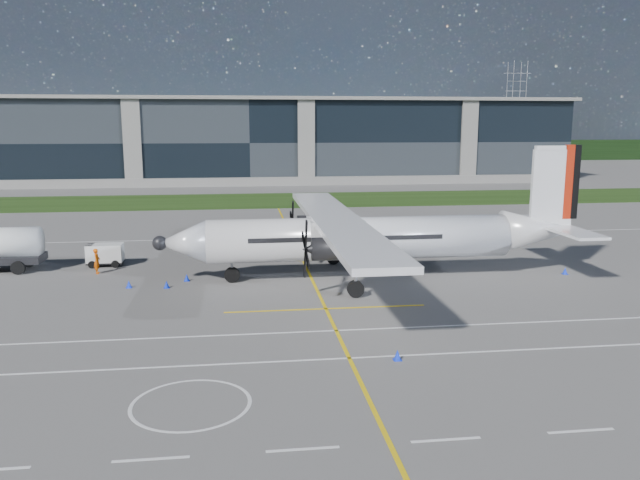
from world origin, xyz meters
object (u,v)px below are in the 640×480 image
(pylon_east, at_px, (515,110))
(safety_cone_stbdwing, at_px, (315,235))
(safety_cone_nose_port, at_px, (167,284))
(ground_crew_person, at_px, (97,259))
(safety_cone_portwing, at_px, (397,355))
(safety_cone_tail, at_px, (565,271))
(safety_cone_nose_stbd, at_px, (187,277))
(baggage_tug, at_px, (105,255))
(turboprop_aircraft, at_px, (375,213))
(safety_cone_fwd, at_px, (129,284))

(pylon_east, xyz_separation_m, safety_cone_stbdwing, (-79.79, -132.72, -14.75))
(safety_cone_nose_port, distance_m, safety_cone_stbdwing, 21.02)
(ground_crew_person, height_order, safety_cone_portwing, ground_crew_person)
(pylon_east, height_order, safety_cone_nose_port, pylon_east)
(safety_cone_tail, xyz_separation_m, safety_cone_nose_stbd, (-27.27, 1.50, 0.00))
(safety_cone_stbdwing, bearing_deg, baggage_tug, -150.93)
(ground_crew_person, relative_size, safety_cone_tail, 4.28)
(turboprop_aircraft, relative_size, ground_crew_person, 14.56)
(safety_cone_fwd, relative_size, safety_cone_nose_stbd, 1.00)
(safety_cone_nose_port, bearing_deg, safety_cone_portwing, -50.41)
(safety_cone_nose_port, height_order, safety_cone_tail, same)
(turboprop_aircraft, relative_size, safety_cone_tail, 62.31)
(baggage_tug, relative_size, safety_cone_portwing, 5.68)
(pylon_east, distance_m, turboprop_aircraft, 168.23)
(baggage_tug, xyz_separation_m, safety_cone_portwing, (17.52, -22.04, -0.60))
(safety_cone_fwd, relative_size, safety_cone_portwing, 1.00)
(safety_cone_tail, xyz_separation_m, safety_cone_stbdwing, (-16.33, 16.90, 0.00))
(safety_cone_fwd, height_order, safety_cone_nose_stbd, same)
(pylon_east, xyz_separation_m, turboprop_aircraft, (-77.56, -148.93, -10.33))
(safety_cone_portwing, bearing_deg, safety_cone_fwd, 134.23)
(baggage_tug, bearing_deg, safety_cone_fwd, -67.52)
(safety_cone_stbdwing, height_order, safety_cone_portwing, same)
(turboprop_aircraft, bearing_deg, ground_crew_person, 168.95)
(baggage_tug, relative_size, safety_cone_tail, 5.68)
(safety_cone_nose_port, relative_size, safety_cone_fwd, 1.00)
(safety_cone_portwing, bearing_deg, safety_cone_nose_stbd, 123.66)
(ground_crew_person, distance_m, safety_cone_portwing, 26.24)
(safety_cone_portwing, distance_m, safety_cone_nose_stbd, 19.69)
(safety_cone_tail, bearing_deg, safety_cone_portwing, -137.69)
(baggage_tug, xyz_separation_m, safety_cone_tail, (33.87, -7.15, -0.60))
(turboprop_aircraft, distance_m, safety_cone_nose_stbd, 13.92)
(pylon_east, bearing_deg, safety_cone_fwd, -122.28)
(turboprop_aircraft, bearing_deg, safety_cone_stbdwing, 97.84)
(safety_cone_stbdwing, xyz_separation_m, safety_cone_nose_stbd, (-10.94, -15.40, 0.00))
(ground_crew_person, bearing_deg, safety_cone_nose_stbd, -117.51)
(ground_crew_person, bearing_deg, safety_cone_tail, -100.49)
(safety_cone_nose_port, height_order, safety_cone_nose_stbd, same)
(pylon_east, relative_size, safety_cone_tail, 60.00)
(turboprop_aircraft, bearing_deg, safety_cone_fwd, -178.07)
(safety_cone_stbdwing, bearing_deg, safety_cone_tail, -46.00)
(baggage_tug, height_order, safety_cone_nose_port, baggage_tug)
(safety_cone_nose_port, distance_m, safety_cone_fwd, 2.55)
(safety_cone_fwd, height_order, safety_cone_stbdwing, same)
(turboprop_aircraft, height_order, baggage_tug, turboprop_aircraft)
(turboprop_aircraft, bearing_deg, safety_cone_tail, -2.83)
(ground_crew_person, xyz_separation_m, safety_cone_fwd, (2.97, -4.45, -0.82))
(safety_cone_tail, bearing_deg, safety_cone_nose_port, -179.47)
(safety_cone_nose_port, height_order, safety_cone_fwd, same)
(turboprop_aircraft, height_order, safety_cone_fwd, turboprop_aircraft)
(turboprop_aircraft, relative_size, safety_cone_nose_stbd, 62.31)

